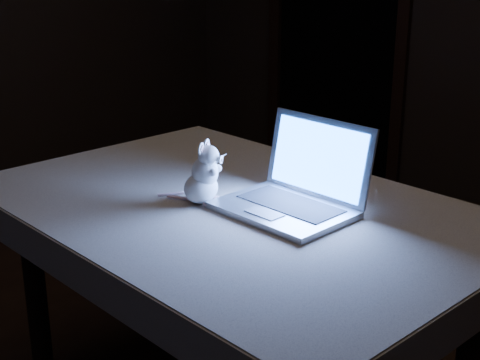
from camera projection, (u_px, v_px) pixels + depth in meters
The scene contains 5 objects.
doorway at pixel (338, 25), 4.76m from camera, with size 1.06×0.36×2.13m, color black, non-canonical shape.
table at pixel (233, 319), 2.33m from camera, with size 1.52×0.98×0.81m, color black, non-canonical shape.
tablecloth at pixel (223, 214), 2.27m from camera, with size 1.64×1.10×0.12m, color beige, non-canonical shape.
laptop at pixel (284, 171), 2.07m from camera, with size 0.40×0.35×0.27m, color #A3A3A8, non-canonical shape.
plush_mouse at pixel (201, 172), 2.17m from camera, with size 0.15×0.15×0.20m, color white, non-canonical shape.
Camera 1 is at (1.18, -1.83, 1.61)m, focal length 52.00 mm.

